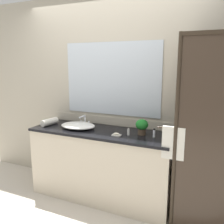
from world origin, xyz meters
TOP-DOWN VIEW (x-y plane):
  - ground_plane at (0.00, 0.00)m, footprint 8.00×8.00m
  - wall_back_with_mirror at (0.00, 0.34)m, footprint 4.40×0.06m
  - vanity_cabinet at (0.00, 0.01)m, footprint 1.80×0.58m
  - shower_enclosure at (1.27, -0.19)m, footprint 1.20×0.59m
  - sink_basin at (-0.33, -0.01)m, footprint 0.46×0.34m
  - faucet at (-0.33, 0.15)m, footprint 0.17×0.16m
  - potted_plant at (0.51, 0.06)m, footprint 0.15×0.15m
  - soap_dish at (0.26, -0.11)m, footprint 0.10×0.07m
  - amenity_bottle_conditioner at (0.67, 0.01)m, footprint 0.03×0.03m
  - amenity_bottle_body_wash at (0.38, -0.04)m, footprint 0.03×0.03m
  - amenity_bottle_shampoo at (0.78, -0.02)m, footprint 0.03×0.03m
  - rolled_towel_near_edge at (-0.76, -0.03)m, footprint 0.13×0.26m

SIDE VIEW (x-z plane):
  - ground_plane at x=0.00m, z-range 0.00..0.00m
  - vanity_cabinet at x=0.00m, z-range 0.00..0.90m
  - soap_dish at x=0.26m, z-range 0.90..0.93m
  - sink_basin at x=-0.33m, z-range 0.90..0.97m
  - amenity_bottle_body_wash at x=0.38m, z-range 0.90..0.98m
  - amenity_bottle_shampoo at x=0.78m, z-range 0.90..0.99m
  - rolled_towel_near_edge at x=-0.76m, z-range 0.90..0.99m
  - amenity_bottle_conditioner at x=0.67m, z-range 0.90..1.00m
  - faucet at x=-0.33m, z-range 0.88..1.02m
  - potted_plant at x=0.51m, z-range 0.91..1.10m
  - shower_enclosure at x=1.27m, z-range 0.02..2.02m
  - wall_back_with_mirror at x=0.00m, z-range 0.00..2.60m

